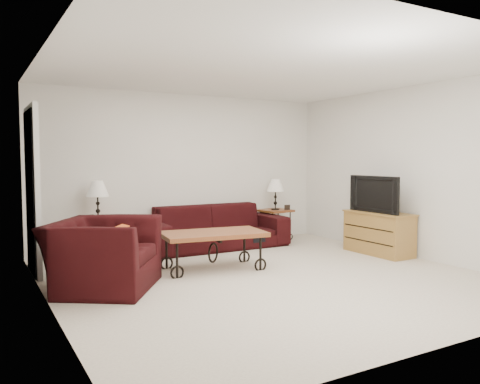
# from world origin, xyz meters

# --- Properties ---
(ground) EXTENTS (5.00, 5.00, 0.00)m
(ground) POSITION_xyz_m (0.00, 0.00, 0.00)
(ground) COLOR beige
(ground) RESTS_ON ground
(wall_back) EXTENTS (5.00, 0.02, 2.50)m
(wall_back) POSITION_xyz_m (0.00, 2.50, 1.25)
(wall_back) COLOR white
(wall_back) RESTS_ON ground
(wall_front) EXTENTS (5.00, 0.02, 2.50)m
(wall_front) POSITION_xyz_m (0.00, -2.50, 1.25)
(wall_front) COLOR white
(wall_front) RESTS_ON ground
(wall_left) EXTENTS (0.02, 5.00, 2.50)m
(wall_left) POSITION_xyz_m (-2.50, 0.00, 1.25)
(wall_left) COLOR white
(wall_left) RESTS_ON ground
(wall_right) EXTENTS (0.02, 5.00, 2.50)m
(wall_right) POSITION_xyz_m (2.50, 0.00, 1.25)
(wall_right) COLOR white
(wall_right) RESTS_ON ground
(ceiling) EXTENTS (5.00, 5.00, 0.00)m
(ceiling) POSITION_xyz_m (0.00, 0.00, 2.50)
(ceiling) COLOR white
(ceiling) RESTS_ON wall_back
(doorway) EXTENTS (0.08, 0.94, 2.04)m
(doorway) POSITION_xyz_m (-2.47, 1.65, 1.02)
(doorway) COLOR black
(doorway) RESTS_ON ground
(sofa) EXTENTS (2.36, 0.92, 0.69)m
(sofa) POSITION_xyz_m (0.28, 2.02, 0.34)
(sofa) COLOR black
(sofa) RESTS_ON ground
(side_table_left) EXTENTS (0.52, 0.52, 0.56)m
(side_table_left) POSITION_xyz_m (-1.52, 2.20, 0.28)
(side_table_left) COLOR brown
(side_table_left) RESTS_ON ground
(side_table_right) EXTENTS (0.55, 0.55, 0.54)m
(side_table_right) POSITION_xyz_m (1.58, 2.20, 0.27)
(side_table_right) COLOR brown
(side_table_right) RESTS_ON ground
(lamp_left) EXTENTS (0.32, 0.32, 0.56)m
(lamp_left) POSITION_xyz_m (-1.52, 2.20, 0.84)
(lamp_left) COLOR black
(lamp_left) RESTS_ON side_table_left
(lamp_right) EXTENTS (0.34, 0.34, 0.54)m
(lamp_right) POSITION_xyz_m (1.58, 2.20, 0.81)
(lamp_right) COLOR black
(lamp_right) RESTS_ON side_table_right
(photo_frame_left) EXTENTS (0.11, 0.03, 0.09)m
(photo_frame_left) POSITION_xyz_m (-1.67, 2.05, 0.61)
(photo_frame_left) COLOR black
(photo_frame_left) RESTS_ON side_table_left
(photo_frame_right) EXTENTS (0.11, 0.02, 0.09)m
(photo_frame_right) POSITION_xyz_m (1.73, 2.05, 0.59)
(photo_frame_right) COLOR black
(photo_frame_right) RESTS_ON side_table_right
(coffee_table) EXTENTS (1.40, 0.88, 0.49)m
(coffee_table) POSITION_xyz_m (-0.40, 0.70, 0.25)
(coffee_table) COLOR brown
(coffee_table) RESTS_ON ground
(armchair) EXTENTS (1.52, 1.56, 0.77)m
(armchair) POSITION_xyz_m (-1.88, 0.46, 0.38)
(armchair) COLOR black
(armchair) RESTS_ON ground
(throw_pillow) EXTENTS (0.27, 0.34, 0.35)m
(throw_pillow) POSITION_xyz_m (-1.72, 0.41, 0.52)
(throw_pillow) COLOR #D2411A
(throw_pillow) RESTS_ON armchair
(tv_stand) EXTENTS (0.44, 1.06, 0.64)m
(tv_stand) POSITION_xyz_m (2.23, 0.37, 0.32)
(tv_stand) COLOR #B48243
(tv_stand) RESTS_ON ground
(television) EXTENTS (0.12, 0.95, 0.55)m
(television) POSITION_xyz_m (2.21, 0.37, 0.91)
(television) COLOR black
(television) RESTS_ON tv_stand
(backpack) EXTENTS (0.42, 0.37, 0.45)m
(backpack) POSITION_xyz_m (0.85, 1.72, 0.22)
(backpack) COLOR black
(backpack) RESTS_ON ground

